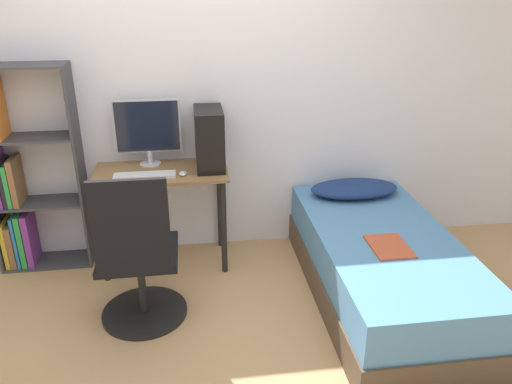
{
  "coord_description": "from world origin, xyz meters",
  "views": [
    {
      "loc": [
        -0.06,
        -2.38,
        2.07
      ],
      "look_at": [
        0.36,
        0.66,
        0.75
      ],
      "focal_mm": 35.0,
      "sensor_mm": 36.0,
      "label": 1
    }
  ],
  "objects_px": {
    "bookshelf": "(18,180)",
    "monitor": "(148,129)",
    "keyboard": "(145,175)",
    "pc_tower": "(209,138)",
    "bed": "(381,266)",
    "office_chair": "(139,268)"
  },
  "relations": [
    {
      "from": "monitor",
      "to": "pc_tower",
      "type": "relative_size",
      "value": 1.13
    },
    {
      "from": "bookshelf",
      "to": "bed",
      "type": "xyz_separation_m",
      "value": [
        2.53,
        -0.79,
        -0.46
      ]
    },
    {
      "from": "monitor",
      "to": "keyboard",
      "type": "bearing_deg",
      "value": -95.98
    },
    {
      "from": "monitor",
      "to": "keyboard",
      "type": "distance_m",
      "value": 0.37
    },
    {
      "from": "monitor",
      "to": "pc_tower",
      "type": "distance_m",
      "value": 0.46
    },
    {
      "from": "office_chair",
      "to": "bed",
      "type": "relative_size",
      "value": 0.57
    },
    {
      "from": "keyboard",
      "to": "pc_tower",
      "type": "relative_size",
      "value": 1.0
    },
    {
      "from": "bed",
      "to": "keyboard",
      "type": "height_order",
      "value": "keyboard"
    },
    {
      "from": "office_chair",
      "to": "monitor",
      "type": "distance_m",
      "value": 1.1
    },
    {
      "from": "monitor",
      "to": "bed",
      "type": "bearing_deg",
      "value": -27.97
    },
    {
      "from": "keyboard",
      "to": "pc_tower",
      "type": "bearing_deg",
      "value": 16.65
    },
    {
      "from": "pc_tower",
      "to": "office_chair",
      "type": "bearing_deg",
      "value": -122.95
    },
    {
      "from": "monitor",
      "to": "pc_tower",
      "type": "bearing_deg",
      "value": -14.38
    },
    {
      "from": "bed",
      "to": "keyboard",
      "type": "xyz_separation_m",
      "value": [
        -1.59,
        0.58,
        0.54
      ]
    },
    {
      "from": "bed",
      "to": "keyboard",
      "type": "bearing_deg",
      "value": 160.13
    },
    {
      "from": "bookshelf",
      "to": "monitor",
      "type": "xyz_separation_m",
      "value": [
        0.96,
        0.04,
        0.34
      ]
    },
    {
      "from": "office_chair",
      "to": "bookshelf",
      "type": "bearing_deg",
      "value": 136.84
    },
    {
      "from": "keyboard",
      "to": "monitor",
      "type": "bearing_deg",
      "value": 84.02
    },
    {
      "from": "bookshelf",
      "to": "keyboard",
      "type": "relative_size",
      "value": 3.51
    },
    {
      "from": "pc_tower",
      "to": "monitor",
      "type": "bearing_deg",
      "value": 165.62
    },
    {
      "from": "bookshelf",
      "to": "pc_tower",
      "type": "height_order",
      "value": "bookshelf"
    },
    {
      "from": "bed",
      "to": "pc_tower",
      "type": "xyz_separation_m",
      "value": [
        -1.12,
        0.72,
        0.75
      ]
    }
  ]
}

